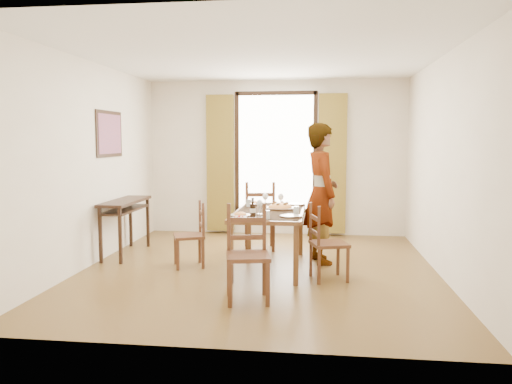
# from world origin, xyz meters

# --- Properties ---
(ground) EXTENTS (5.00, 5.00, 0.00)m
(ground) POSITION_xyz_m (0.00, 0.00, 0.00)
(ground) COLOR brown
(ground) RESTS_ON ground
(room_shell) EXTENTS (4.60, 5.10, 2.74)m
(room_shell) POSITION_xyz_m (-0.00, 0.13, 1.54)
(room_shell) COLOR white
(room_shell) RESTS_ON ground
(console_table) EXTENTS (0.38, 1.20, 0.80)m
(console_table) POSITION_xyz_m (-2.03, 0.60, 0.68)
(console_table) COLOR black
(console_table) RESTS_ON ground
(dining_table) EXTENTS (0.88, 1.68, 0.76)m
(dining_table) POSITION_xyz_m (0.12, 0.12, 0.69)
(dining_table) COLOR brown
(dining_table) RESTS_ON ground
(chair_west) EXTENTS (0.49, 0.49, 0.86)m
(chair_west) POSITION_xyz_m (-0.91, 0.04, 0.40)
(chair_west) COLOR #50341A
(chair_west) RESTS_ON ground
(chair_north) EXTENTS (0.53, 0.53, 1.05)m
(chair_north) POSITION_xyz_m (-0.13, 1.17, 0.49)
(chair_north) COLOR #50341A
(chair_north) RESTS_ON ground
(chair_south) EXTENTS (0.52, 0.52, 1.00)m
(chair_south) POSITION_xyz_m (0.02, -1.25, 0.46)
(chair_south) COLOR #50341A
(chair_south) RESTS_ON ground
(chair_east) EXTENTS (0.50, 0.50, 0.91)m
(chair_east) POSITION_xyz_m (0.85, -0.38, 0.43)
(chair_east) COLOR #50341A
(chair_east) RESTS_ON ground
(man) EXTENTS (0.93, 0.82, 1.89)m
(man) POSITION_xyz_m (0.79, 0.49, 0.95)
(man) COLOR gray
(man) RESTS_ON ground
(plate_sw) EXTENTS (0.27, 0.27, 0.05)m
(plate_sw) POSITION_xyz_m (-0.18, -0.43, 0.78)
(plate_sw) COLOR silver
(plate_sw) RESTS_ON dining_table
(plate_se) EXTENTS (0.27, 0.27, 0.05)m
(plate_se) POSITION_xyz_m (0.43, -0.41, 0.78)
(plate_se) COLOR silver
(plate_se) RESTS_ON dining_table
(plate_nw) EXTENTS (0.27, 0.27, 0.05)m
(plate_nw) POSITION_xyz_m (-0.14, 0.64, 0.78)
(plate_nw) COLOR silver
(plate_nw) RESTS_ON dining_table
(plate_ne) EXTENTS (0.27, 0.27, 0.05)m
(plate_ne) POSITION_xyz_m (0.43, 0.70, 0.78)
(plate_ne) COLOR silver
(plate_ne) RESTS_ON dining_table
(pasta_platter) EXTENTS (0.40, 0.40, 0.10)m
(pasta_platter) POSITION_xyz_m (0.25, 0.23, 0.81)
(pasta_platter) COLOR red
(pasta_platter) RESTS_ON dining_table
(caprese_plate) EXTENTS (0.20, 0.20, 0.04)m
(caprese_plate) POSITION_xyz_m (-0.16, -0.65, 0.78)
(caprese_plate) COLOR silver
(caprese_plate) RESTS_ON dining_table
(wine_glass_a) EXTENTS (0.08, 0.08, 0.18)m
(wine_glass_a) POSITION_xyz_m (0.03, -0.25, 0.85)
(wine_glass_a) COLOR white
(wine_glass_a) RESTS_ON dining_table
(wine_glass_b) EXTENTS (0.08, 0.08, 0.18)m
(wine_glass_b) POSITION_xyz_m (0.24, 0.49, 0.85)
(wine_glass_b) COLOR white
(wine_glass_b) RESTS_ON dining_table
(wine_glass_c) EXTENTS (0.08, 0.08, 0.18)m
(wine_glass_c) POSITION_xyz_m (0.02, 0.52, 0.85)
(wine_glass_c) COLOR white
(wine_glass_c) RESTS_ON dining_table
(tumbler_a) EXTENTS (0.07, 0.07, 0.10)m
(tumbler_a) POSITION_xyz_m (0.48, -0.20, 0.81)
(tumbler_a) COLOR silver
(tumbler_a) RESTS_ON dining_table
(tumbler_b) EXTENTS (0.07, 0.07, 0.10)m
(tumbler_b) POSITION_xyz_m (-0.20, 0.45, 0.81)
(tumbler_b) COLOR silver
(tumbler_b) RESTS_ON dining_table
(tumbler_c) EXTENTS (0.07, 0.07, 0.10)m
(tumbler_c) POSITION_xyz_m (0.16, -0.60, 0.81)
(tumbler_c) COLOR silver
(tumbler_c) RESTS_ON dining_table
(wine_bottle) EXTENTS (0.07, 0.07, 0.25)m
(wine_bottle) POSITION_xyz_m (-0.00, -0.62, 0.88)
(wine_bottle) COLOR black
(wine_bottle) RESTS_ON dining_table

